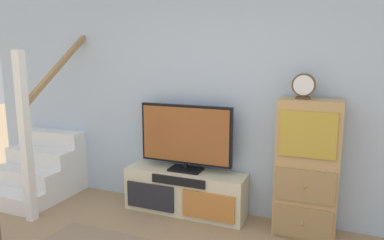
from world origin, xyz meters
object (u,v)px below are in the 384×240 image
Objects in this scene: media_console at (185,192)px; side_cabinet at (307,169)px; desk_clock at (304,86)px; television at (186,136)px.

side_cabinet reaches higher than media_console.
desk_clock reaches higher than side_cabinet.
television is at bearing 179.39° from side_cabinet.
media_console is 0.63m from television.
side_cabinet is 0.80m from desk_clock.
media_console is 5.65× the size of desk_clock.
television is 1.30m from side_cabinet.
media_console is at bearing -90.00° from television.
desk_clock is at bearing -0.23° from media_console.
side_cabinet reaches higher than television.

